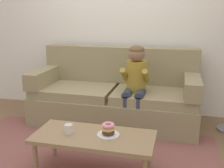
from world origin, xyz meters
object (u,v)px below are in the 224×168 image
(person_child, at_px, (135,80))
(toy_controller, at_px, (64,143))
(coffee_table, at_px, (94,139))
(mug, at_px, (69,129))
(couch, at_px, (115,97))
(donut, at_px, (108,132))

(person_child, height_order, toy_controller, person_child)
(coffee_table, distance_m, mug, 0.26)
(mug, bearing_deg, coffee_table, 4.62)
(couch, relative_size, donut, 18.64)
(couch, distance_m, donut, 1.30)
(couch, xyz_separation_m, mug, (-0.14, -1.33, 0.08))
(couch, xyz_separation_m, donut, (0.24, -1.28, 0.06))
(coffee_table, relative_size, mug, 12.67)
(coffee_table, xyz_separation_m, toy_controller, (-0.52, 0.45, -0.32))
(couch, height_order, mug, couch)
(donut, relative_size, toy_controller, 0.53)
(coffee_table, distance_m, toy_controller, 0.76)
(couch, height_order, person_child, person_child)
(mug, distance_m, toy_controller, 0.68)
(toy_controller, bearing_deg, coffee_table, -69.68)
(person_child, distance_m, donut, 1.10)
(person_child, bearing_deg, couch, 145.47)
(couch, xyz_separation_m, toy_controller, (-0.41, -0.86, -0.33))
(coffee_table, bearing_deg, toy_controller, 138.95)
(mug, bearing_deg, person_child, 67.92)
(mug, bearing_deg, donut, 7.08)
(couch, relative_size, toy_controller, 9.90)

